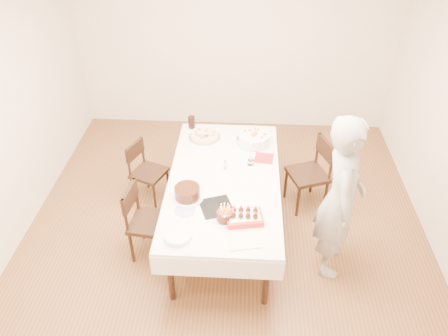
# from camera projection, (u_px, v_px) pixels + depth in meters

# --- Properties ---
(floor) EXTENTS (5.00, 5.00, 0.00)m
(floor) POSITION_uv_depth(u_px,v_px,m) (225.00, 238.00, 4.85)
(floor) COLOR brown
(floor) RESTS_ON ground
(wall_back) EXTENTS (4.50, 0.04, 2.70)m
(wall_back) POSITION_uv_depth(u_px,v_px,m) (235.00, 39.00, 6.05)
(wall_back) COLOR beige
(wall_back) RESTS_ON floor
(dining_table) EXTENTS (1.89, 2.42, 0.75)m
(dining_table) POSITION_uv_depth(u_px,v_px,m) (224.00, 206.00, 4.73)
(dining_table) COLOR white
(dining_table) RESTS_ON floor
(chair_right_savory) EXTENTS (0.58, 0.58, 0.88)m
(chair_right_savory) POSITION_uv_depth(u_px,v_px,m) (307.00, 175.00, 5.07)
(chair_right_savory) COLOR black
(chair_right_savory) RESTS_ON floor
(chair_left_savory) EXTENTS (0.51, 0.51, 0.77)m
(chair_left_savory) POSITION_uv_depth(u_px,v_px,m) (149.00, 173.00, 5.18)
(chair_left_savory) COLOR black
(chair_left_savory) RESTS_ON floor
(chair_left_dessert) EXTENTS (0.48, 0.48, 0.86)m
(chair_left_dessert) POSITION_uv_depth(u_px,v_px,m) (151.00, 222.00, 4.45)
(chair_left_dessert) COLOR black
(chair_left_dessert) RESTS_ON floor
(person) EXTENTS (0.49, 0.68, 1.75)m
(person) POSITION_uv_depth(u_px,v_px,m) (340.00, 199.00, 4.06)
(person) COLOR #A8A49E
(person) RESTS_ON floor
(pizza_white) EXTENTS (0.44, 0.44, 0.04)m
(pizza_white) POSITION_uv_depth(u_px,v_px,m) (205.00, 136.00, 5.11)
(pizza_white) COLOR beige
(pizza_white) RESTS_ON dining_table
(pizza_pepperoni) EXTENTS (0.38, 0.38, 0.04)m
(pizza_pepperoni) POSITION_uv_depth(u_px,v_px,m) (250.00, 137.00, 5.10)
(pizza_pepperoni) COLOR red
(pizza_pepperoni) RESTS_ON dining_table
(red_placemat) EXTENTS (0.23, 0.23, 0.01)m
(red_placemat) POSITION_uv_depth(u_px,v_px,m) (264.00, 158.00, 4.79)
(red_placemat) COLOR #B21E1E
(red_placemat) RESTS_ON dining_table
(pasta_bowl) EXTENTS (0.45, 0.45, 0.11)m
(pasta_bowl) POSITION_uv_depth(u_px,v_px,m) (254.00, 139.00, 4.99)
(pasta_bowl) COLOR white
(pasta_bowl) RESTS_ON dining_table
(taper_candle) EXTENTS (0.08, 0.08, 0.31)m
(taper_candle) POSITION_uv_depth(u_px,v_px,m) (251.00, 153.00, 4.61)
(taper_candle) COLOR white
(taper_candle) RESTS_ON dining_table
(shaker_pair) EXTENTS (0.08, 0.08, 0.08)m
(shaker_pair) POSITION_uv_depth(u_px,v_px,m) (225.00, 166.00, 4.62)
(shaker_pair) COLOR white
(shaker_pair) RESTS_ON dining_table
(cola_glass) EXTENTS (0.10, 0.10, 0.15)m
(cola_glass) POSITION_uv_depth(u_px,v_px,m) (192.00, 122.00, 5.26)
(cola_glass) COLOR black
(cola_glass) RESTS_ON dining_table
(layer_cake) EXTENTS (0.38, 0.38, 0.12)m
(layer_cake) POSITION_uv_depth(u_px,v_px,m) (187.00, 193.00, 4.22)
(layer_cake) COLOR #33170C
(layer_cake) RESTS_ON dining_table
(cake_board) EXTENTS (0.37, 0.37, 0.01)m
(cake_board) POSITION_uv_depth(u_px,v_px,m) (216.00, 207.00, 4.15)
(cake_board) COLOR black
(cake_board) RESTS_ON dining_table
(birthday_cake) EXTENTS (0.18, 0.18, 0.15)m
(birthday_cake) POSITION_uv_depth(u_px,v_px,m) (225.00, 212.00, 3.96)
(birthday_cake) COLOR #3A1B0F
(birthday_cake) RESTS_ON dining_table
(strawberry_box) EXTENTS (0.36, 0.27, 0.08)m
(strawberry_box) POSITION_uv_depth(u_px,v_px,m) (244.00, 217.00, 3.98)
(strawberry_box) COLOR red
(strawberry_box) RESTS_ON dining_table
(box_lid) EXTENTS (0.31, 0.24, 0.02)m
(box_lid) POSITION_uv_depth(u_px,v_px,m) (245.00, 242.00, 3.79)
(box_lid) COLOR beige
(box_lid) RESTS_ON dining_table
(plate_stack) EXTENTS (0.25, 0.25, 0.05)m
(plate_stack) POSITION_uv_depth(u_px,v_px,m) (178.00, 236.00, 3.81)
(plate_stack) COLOR white
(plate_stack) RESTS_ON dining_table
(china_plate) EXTENTS (0.25, 0.25, 0.01)m
(china_plate) POSITION_uv_depth(u_px,v_px,m) (186.00, 211.00, 4.11)
(china_plate) COLOR white
(china_plate) RESTS_ON dining_table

